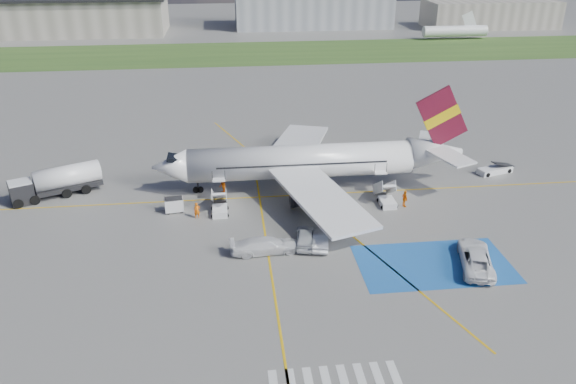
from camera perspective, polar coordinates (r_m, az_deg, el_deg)
The scene contains 22 objects.
ground at distance 54.45m, azimuth 3.21°, elevation -5.70°, with size 400.00×400.00×0.00m, color #60605E.
grass_strip at distance 144.01m, azimuth -3.15°, elevation 13.93°, with size 400.00×30.00×0.01m, color #2D4C1E.
taxiway_line_main at distance 64.91m, azimuth 1.48°, elevation -0.30°, with size 120.00×0.20×0.01m, color gold.
taxiway_line_cross at distance 45.67m, azimuth -1.04°, elevation -12.47°, with size 0.20×60.00×0.01m, color gold.
taxiway_line_diag at distance 64.91m, azimuth 1.48°, elevation -0.30°, with size 0.20×60.00×0.01m, color gold.
staging_box at distance 53.64m, azimuth 14.60°, elevation -7.08°, with size 14.00×8.00×0.01m, color #1B56A5.
terminal_west at distance 183.57m, azimuth -22.08°, elevation 16.23°, with size 60.00×22.00×10.00m, color gray.
terminal_centre at distance 184.54m, azimuth 2.52°, elevation 18.29°, with size 48.00×18.00×12.00m, color gray.
terminal_east at distance 194.41m, azimuth 19.82°, elevation 16.67°, with size 40.00×16.00×8.00m, color gray.
airliner at distance 65.57m, azimuth 2.58°, elevation 3.18°, with size 36.81×32.95×11.92m.
airstairs_fwd at distance 61.16m, azimuth -6.94°, elevation -1.53°, with size 1.90×5.20×3.60m.
airstairs_aft at distance 63.54m, azimuth 9.96°, elevation -0.67°, with size 1.90×5.20×3.60m.
fuel_tanker at distance 69.52m, azimuth -22.42°, elevation 0.76°, with size 10.05×6.51×3.38m.
gpu_cart at distance 62.02m, azimuth -11.49°, elevation -1.36°, with size 2.12×1.51×1.64m.
belt_loader at distance 75.38m, azimuth 20.30°, elevation 2.09°, with size 5.03×2.86×1.45m.
car_silver_a at distance 54.64m, azimuth 1.79°, elevation -4.57°, with size 1.90×4.73×1.61m, color silver.
car_silver_b at distance 54.47m, azimuth 3.33°, elevation -4.82°, with size 1.50×4.32×1.42m, color #B3B5BB.
van_white_a at distance 53.98m, azimuth 18.57°, elevation -6.09°, with size 2.64×5.73×2.15m, color white.
van_white_b at distance 53.21m, azimuth -2.22°, elevation -5.22°, with size 2.08×5.11×2.00m, color white.
crew_fwd at distance 60.18m, azimuth -9.23°, elevation -1.87°, with size 0.65×0.42×1.77m, color orange.
crew_nose at distance 65.36m, azimuth -6.66°, elevation 0.60°, with size 0.89×0.70×1.84m, color #F0600C.
crew_aft at distance 63.10m, azimuth 11.77°, elevation -0.67°, with size 1.14×0.47×1.94m, color orange.
Camera 1 is at (-8.27, -46.05, 27.86)m, focal length 35.00 mm.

